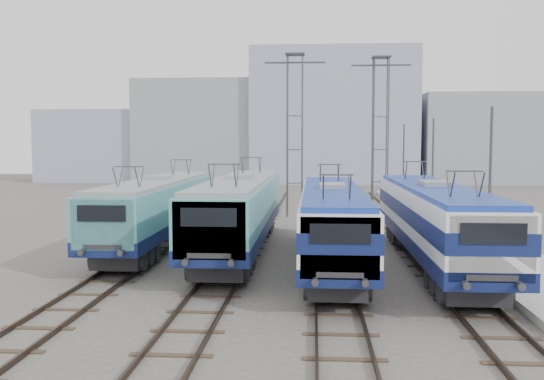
{
  "coord_description": "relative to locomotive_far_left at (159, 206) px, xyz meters",
  "views": [
    {
      "loc": [
        1.43,
        -23.15,
        5.56
      ],
      "look_at": [
        -0.66,
        7.0,
        3.16
      ],
      "focal_mm": 40.0,
      "sensor_mm": 36.0,
      "label": 1
    }
  ],
  "objects": [
    {
      "name": "ground",
      "position": [
        6.75,
        -8.14,
        -2.19
      ],
      "size": [
        160.0,
        160.0,
        0.0
      ],
      "primitive_type": "plane",
      "color": "#514C47"
    },
    {
      "name": "platform",
      "position": [
        16.95,
        -0.14,
        -2.04
      ],
      "size": [
        4.0,
        70.0,
        0.3
      ],
      "primitive_type": "cube",
      "color": "#9E9E99",
      "rests_on": "ground"
    },
    {
      "name": "locomotive_far_left",
      "position": [
        0.0,
        0.0,
        0.0
      ],
      "size": [
        2.78,
        17.56,
        3.3
      ],
      "color": "#101A4F",
      "rests_on": "ground"
    },
    {
      "name": "locomotive_center_left",
      "position": [
        4.5,
        -1.45,
        0.09
      ],
      "size": [
        2.9,
        18.3,
        3.44
      ],
      "color": "#101A4F",
      "rests_on": "ground"
    },
    {
      "name": "locomotive_center_right",
      "position": [
        9.0,
        -4.38,
        0.01
      ],
      "size": [
        2.72,
        17.19,
        3.23
      ],
      "color": "#101A4F",
      "rests_on": "ground"
    },
    {
      "name": "locomotive_far_right",
      "position": [
        13.5,
        -4.37,
        0.09
      ],
      "size": [
        2.82,
        17.84,
        3.35
      ],
      "color": "#101A4F",
      "rests_on": "ground"
    },
    {
      "name": "catenary_tower_west",
      "position": [
        6.75,
        13.86,
        4.45
      ],
      "size": [
        4.5,
        1.2,
        12.0
      ],
      "color": "#3F4247",
      "rests_on": "ground"
    },
    {
      "name": "catenary_tower_east",
      "position": [
        13.25,
        15.86,
        4.45
      ],
      "size": [
        4.5,
        1.2,
        12.0
      ],
      "color": "#3F4247",
      "rests_on": "ground"
    },
    {
      "name": "mast_front",
      "position": [
        15.35,
        -6.14,
        1.31
      ],
      "size": [
        0.12,
        0.12,
        7.0
      ],
      "primitive_type": "cylinder",
      "color": "#3F4247",
      "rests_on": "ground"
    },
    {
      "name": "mast_mid",
      "position": [
        15.35,
        5.86,
        1.31
      ],
      "size": [
        0.12,
        0.12,
        7.0
      ],
      "primitive_type": "cylinder",
      "color": "#3F4247",
      "rests_on": "ground"
    },
    {
      "name": "mast_rear",
      "position": [
        15.35,
        17.86,
        1.31
      ],
      "size": [
        0.12,
        0.12,
        7.0
      ],
      "primitive_type": "cylinder",
      "color": "#3F4247",
      "rests_on": "ground"
    },
    {
      "name": "building_west",
      "position": [
        -7.25,
        53.86,
        4.81
      ],
      "size": [
        18.0,
        12.0,
        14.0
      ],
      "primitive_type": "cube",
      "color": "gray",
      "rests_on": "ground"
    },
    {
      "name": "building_center",
      "position": [
        10.75,
        53.86,
        6.81
      ],
      "size": [
        22.0,
        14.0,
        18.0
      ],
      "primitive_type": "cube",
      "color": "#949CB5",
      "rests_on": "ground"
    },
    {
      "name": "building_east",
      "position": [
        30.75,
        53.86,
        3.81
      ],
      "size": [
        16.0,
        12.0,
        12.0
      ],
      "primitive_type": "cube",
      "color": "gray",
      "rests_on": "ground"
    },
    {
      "name": "building_far_west",
      "position": [
        -23.25,
        53.86,
        2.81
      ],
      "size": [
        14.0,
        10.0,
        10.0
      ],
      "primitive_type": "cube",
      "color": "#949CB5",
      "rests_on": "ground"
    }
  ]
}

